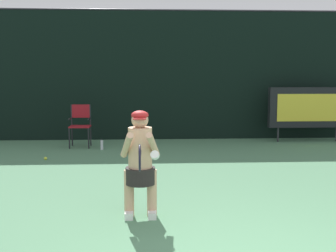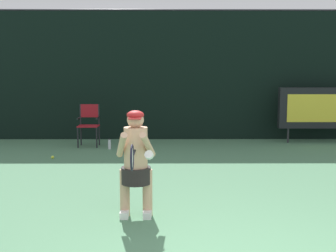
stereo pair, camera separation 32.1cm
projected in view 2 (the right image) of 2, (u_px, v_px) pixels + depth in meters
backdrop_screen at (190, 76)px, 11.91m from camera, size 18.00×0.12×3.66m
scoreboard at (319, 108)px, 11.36m from camera, size 2.20×0.21×1.50m
umpire_chair at (89, 122)px, 10.85m from camera, size 0.52×0.44×1.08m
water_bottle at (110, 144)px, 10.48m from camera, size 0.07×0.07×0.27m
tennis_player at (136, 160)px, 5.49m from camera, size 0.53×0.60×1.40m
tennis_racket at (132, 157)px, 4.87m from camera, size 0.03×0.60×0.31m
tennis_ball_loose at (53, 157)px, 9.31m from camera, size 0.07×0.07×0.07m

